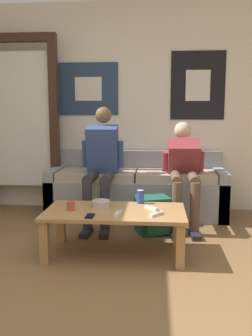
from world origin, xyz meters
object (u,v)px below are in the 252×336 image
couch (136,191)px  coffee_table (115,217)px  game_controller_near_right (156,214)px  cell_phone (90,216)px  person_seated_teen (184,167)px  backpack (153,216)px  person_seated_adult (101,161)px  game_controller_far_center (118,213)px  ceramic_bowl (101,203)px  pillar_candle (71,206)px  drink_can_blue (140,197)px  game_controller_near_left (151,208)px

couch → coffee_table: (-0.11, -1.27, 0.04)m
game_controller_near_right → cell_phone: (-0.53, -0.08, -0.01)m
person_seated_teen → cell_phone: (-0.83, -1.16, -0.23)m
backpack → cell_phone: bearing=-121.5°
game_controller_near_right → person_seated_adult: bearing=120.1°
person_seated_teen → game_controller_far_center: bearing=-119.4°
ceramic_bowl → pillar_candle: (-0.24, -0.14, 0.01)m
drink_can_blue → game_controller_far_center: 0.44m
game_controller_near_right → cell_phone: bearing=-171.6°
game_controller_near_left → pillar_candle: bearing=-172.3°
coffee_table → game_controller_near_right: bearing=-21.1°
couch → ceramic_bowl: (-0.25, -1.17, 0.13)m
couch → coffee_table: 1.28m
coffee_table → drink_can_blue: 0.36m
pillar_candle → game_controller_near_left: 0.70m
coffee_table → person_seated_teen: person_seated_teen is taller
backpack → game_controller_near_right: game_controller_near_right is taller
ceramic_bowl → drink_can_blue: 0.38m
person_seated_adult → game_controller_near_right: size_ratio=9.64×
pillar_candle → game_controller_near_right: 0.74m
couch → ceramic_bowl: couch is taller
coffee_table → game_controller_far_center: (0.04, -0.14, 0.07)m
coffee_table → person_seated_teen: bearing=55.5°
backpack → cell_phone: (-0.50, -0.82, 0.22)m
ceramic_bowl → game_controller_near_right: size_ratio=1.22×
coffee_table → person_seated_teen: size_ratio=1.08×
pillar_candle → person_seated_teen: bearing=43.7°
backpack → game_controller_far_center: 0.83m
person_seated_adult → backpack: (0.58, -0.30, -0.52)m
ceramic_bowl → cell_phone: (-0.04, -0.32, -0.03)m
drink_can_blue → game_controller_far_center: bearing=-112.5°
ceramic_bowl → game_controller_far_center: size_ratio=1.10×
person_seated_teen → backpack: 0.65m
coffee_table → game_controller_near_right: 0.39m
coffee_table → game_controller_far_center: game_controller_far_center is taller
pillar_candle → drink_can_blue: (0.58, 0.30, 0.02)m
game_controller_near_left → game_controller_near_right: same height
game_controller_far_center → drink_can_blue: bearing=67.5°
game_controller_near_left → game_controller_near_right: bearing=-77.3°
coffee_table → pillar_candle: (-0.38, -0.04, 0.10)m
backpack → pillar_candle: pillar_candle is taller
pillar_candle → game_controller_near_right: bearing=-7.8°
couch → game_controller_near_left: size_ratio=15.81×
couch → drink_can_blue: (0.09, -1.01, 0.16)m
person_seated_adult → drink_can_blue: (0.46, -0.64, -0.25)m
backpack → ceramic_bowl: ceramic_bowl is taller
person_seated_adult → backpack: person_seated_adult is taller
person_seated_teen → pillar_candle: (-1.03, -0.98, -0.20)m
coffee_table → game_controller_far_center: bearing=-74.8°
backpack → coffee_table: bearing=-118.2°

